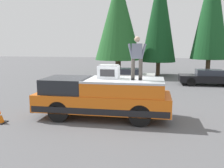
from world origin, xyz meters
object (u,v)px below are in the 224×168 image
Objects in this scene: compressor_unit at (109,72)px; person_on_truck_bed at (137,57)px; pickup_truck at (103,97)px; parked_car_white at (129,76)px; parked_car_black at (208,77)px.

compressor_unit is 1.33m from person_on_truck_bed.
compressor_unit is at bearing -67.68° from pickup_truck.
compressor_unit reaches higher than parked_car_white.
compressor_unit is at bearing 79.74° from person_on_truck_bed.
parked_car_black is at bearing -31.79° from compressor_unit.
parked_car_black is at bearing -88.30° from parked_car_white.
person_on_truck_bed is 9.62m from parked_car_white.
parked_car_white is at bearing 8.01° from person_on_truck_bed.
compressor_unit is at bearing 148.21° from parked_car_black.
parked_car_white is at bearing -0.47° from pickup_truck.
pickup_truck is 11.14m from parked_car_black.
pickup_truck is 9.22m from parked_car_white.
pickup_truck is at bearing 85.27° from person_on_truck_bed.
parked_car_white is (9.21, -0.08, -0.29)m from pickup_truck.
parked_car_white is at bearing 91.70° from parked_car_black.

